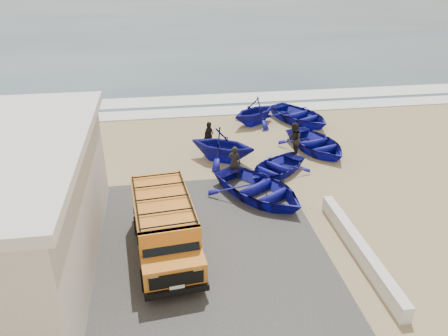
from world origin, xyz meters
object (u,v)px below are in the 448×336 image
boat_near_left (259,189)px  boat_far_right (299,115)px  boat_mid_left (222,145)px  van (165,225)px  parapet (360,249)px  fisherman_front (234,163)px  boat_near_right (275,167)px  fisherman_back (209,136)px  fisherman_middle (294,140)px  boat_far_left (255,111)px  boat_mid_right (316,143)px

boat_near_left → boat_far_right: (4.25, 8.26, -0.01)m
boat_near_left → boat_mid_left: size_ratio=1.37×
van → boat_far_right: 13.86m
parapet → van: (-6.27, 1.16, 0.80)m
boat_near_left → fisherman_front: 2.04m
boat_near_right → fisherman_back: (-2.63, 3.09, 0.41)m
boat_near_right → fisherman_front: (-1.89, -0.11, 0.43)m
fisherman_middle → fisherman_back: (-3.95, 1.37, -0.10)m
boat_near_right → boat_mid_left: 2.82m
parapet → boat_far_right: size_ratio=1.42×
boat_near_right → boat_far_right: size_ratio=0.78×
boat_near_left → boat_mid_left: boat_mid_left is taller
fisherman_middle → boat_near_left: bearing=-23.3°
boat_far_left → fisherman_middle: bearing=-22.1°
parapet → boat_near_left: 4.81m
boat_mid_left → fisherman_middle: (3.46, -0.07, 0.03)m
parapet → van: bearing=169.5°
boat_mid_right → fisherman_back: size_ratio=2.64×
fisherman_middle → boat_mid_right: bearing=120.5°
boat_near_right → fisherman_middle: (1.33, 1.71, 0.52)m
parapet → boat_mid_right: bearing=80.2°
boat_near_right → fisherman_middle: bearing=104.2°
boat_far_left → fisherman_front: bearing=-52.7°
boat_near_left → parapet: bearing=-92.5°
boat_mid_right → fisherman_front: bearing=-169.9°
boat_far_left → fisherman_back: boat_far_left is taller
boat_far_left → boat_mid_right: bearing=-4.9°
fisherman_back → boat_far_left: bearing=-7.5°
fisherman_front → boat_far_right: bearing=-102.5°
parapet → boat_mid_right: size_ratio=1.51×
boat_near_right → boat_far_right: boat_far_right is taller
parapet → boat_near_right: size_ratio=1.83×
fisherman_middle → fisherman_back: fisherman_middle is taller
fisherman_front → fisherman_back: bearing=-51.7°
van → boat_mid_left: (2.90, 6.76, -0.25)m
boat_near_left → boat_far_left: boat_far_left is taller
parapet → boat_near_right: bearing=101.4°
parapet → boat_far_left: 12.56m
boat_far_left → fisherman_front: 6.89m
boat_far_right → boat_mid_right: bearing=-122.2°
parapet → boat_near_right: boat_near_right is taller
fisherman_middle → boat_far_left: bearing=-158.1°
boat_mid_left → boat_mid_right: size_ratio=0.79×
parapet → boat_near_left: bearing=120.4°
boat_far_right → fisherman_back: bearing=-177.6°
boat_mid_right → fisherman_back: fisherman_back is taller
parapet → fisherman_middle: (0.09, 7.86, 0.58)m
parapet → fisherman_front: 6.81m
boat_mid_right → fisherman_middle: bearing=-177.1°
boat_near_right → boat_far_left: size_ratio=1.09×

